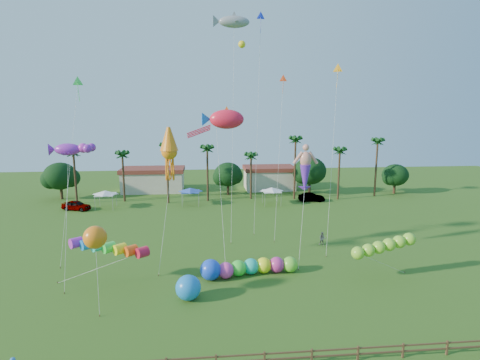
{
  "coord_description": "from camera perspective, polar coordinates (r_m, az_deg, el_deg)",
  "views": [
    {
      "loc": [
        -3.51,
        -26.67,
        15.42
      ],
      "look_at": [
        0.0,
        10.0,
        9.0
      ],
      "focal_mm": 28.0,
      "sensor_mm": 36.0,
      "label": 1
    }
  ],
  "objects": [
    {
      "name": "blue_ball",
      "position": [
        33.05,
        -7.89,
        -15.94
      ],
      "size": [
        2.15,
        2.15,
        2.15
      ],
      "primitive_type": "sphere",
      "color": "blue",
      "rests_on": "ground"
    },
    {
      "name": "buildings_row",
      "position": [
        77.83,
        -5.08,
        -0.08
      ],
      "size": [
        35.0,
        7.0,
        4.0
      ],
      "color": "beige",
      "rests_on": "ground"
    },
    {
      "name": "tree_line",
      "position": [
        71.88,
        0.25,
        0.97
      ],
      "size": [
        69.46,
        8.91,
        11.0
      ],
      "color": "#3A2819",
      "rests_on": "ground"
    },
    {
      "name": "ground",
      "position": [
        31.0,
        1.87,
        -19.94
      ],
      "size": [
        160.0,
        160.0,
        0.0
      ],
      "primitive_type": "plane",
      "color": "#285116",
      "rests_on": "ground"
    },
    {
      "name": "orange_ball_kite",
      "position": [
        31.36,
        -21.22,
        -8.15
      ],
      "size": [
        2.28,
        2.28,
        6.98
      ],
      "color": "orange",
      "rests_on": "ground"
    },
    {
      "name": "rainbow_tube",
      "position": [
        35.11,
        -17.56,
        -10.55
      ],
      "size": [
        9.74,
        4.33,
        3.92
      ],
      "color": "red",
      "rests_on": "ground"
    },
    {
      "name": "delta_kite_green",
      "position": [
        44.48,
        -23.53,
        13.12
      ],
      "size": [
        2.2,
        5.18,
        19.48
      ],
      "color": "#38F056",
      "rests_on": "ground"
    },
    {
      "name": "car_a",
      "position": [
        67.05,
        -23.68,
        -3.56
      ],
      "size": [
        5.03,
        3.21,
        1.6
      ],
      "primitive_type": "imported",
      "rotation": [
        0.0,
        0.0,
        1.26
      ],
      "color": "#4C4C54",
      "rests_on": "ground"
    },
    {
      "name": "car_b",
      "position": [
        68.77,
        10.84,
        -2.6
      ],
      "size": [
        4.77,
        2.01,
        1.53
      ],
      "primitive_type": "imported",
      "rotation": [
        0.0,
        0.0,
        1.49
      ],
      "color": "#4C4C54",
      "rests_on": "ground"
    },
    {
      "name": "delta_kite_blue",
      "position": [
        51.99,
        3.16,
        23.01
      ],
      "size": [
        1.88,
        4.03,
        28.47
      ],
      "color": "#182DDE",
      "rests_on": "ground"
    },
    {
      "name": "green_worm",
      "position": [
        37.07,
        17.51,
        -10.57
      ],
      "size": [
        8.83,
        3.49,
        3.48
      ],
      "color": "#80CC2D",
      "rests_on": "ground"
    },
    {
      "name": "delta_kite_yellow",
      "position": [
        44.56,
        14.64,
        15.59
      ],
      "size": [
        2.42,
        4.21,
        21.07
      ],
      "color": "#FAA019",
      "rests_on": "ground"
    },
    {
      "name": "shark_kite",
      "position": [
        50.4,
        -0.89,
        22.95
      ],
      "size": [
        5.37,
        7.0,
        27.74
      ],
      "color": "gray",
      "rests_on": "ground"
    },
    {
      "name": "fish_kite",
      "position": [
        39.84,
        -2.03,
        9.24
      ],
      "size": [
        5.71,
        6.78,
        16.11
      ],
      "color": "#F71B38",
      "rests_on": "ground"
    },
    {
      "name": "fence",
      "position": [
        25.66,
        3.77,
        -25.37
      ],
      "size": [
        36.12,
        0.12,
        1.0
      ],
      "color": "brown",
      "rests_on": "ground"
    },
    {
      "name": "delta_kite_red",
      "position": [
        48.62,
        6.57,
        14.52
      ],
      "size": [
        2.21,
        4.41,
        20.42
      ],
      "color": "#F4481B",
      "rests_on": "ground"
    },
    {
      "name": "squid_kite",
      "position": [
        38.5,
        -10.73,
        4.26
      ],
      "size": [
        2.34,
        4.62,
        14.36
      ],
      "color": "orange",
      "rests_on": "ground"
    },
    {
      "name": "spectator_b",
      "position": [
        46.34,
        12.44,
        -8.74
      ],
      "size": [
        0.94,
        0.83,
        1.61
      ],
      "primitive_type": "imported",
      "rotation": [
        0.0,
        0.0,
        -0.32
      ],
      "color": "#AD9390",
      "rests_on": "ground"
    },
    {
      "name": "tent_row",
      "position": [
        64.31,
        -7.58,
        -1.56
      ],
      "size": [
        31.0,
        4.0,
        0.6
      ],
      "color": "white",
      "rests_on": "ground"
    },
    {
      "name": "merman_kite",
      "position": [
        40.49,
        9.91,
        1.4
      ],
      "size": [
        2.57,
        4.6,
        11.95
      ],
      "color": "tan",
      "rests_on": "ground"
    },
    {
      "name": "lobster_kite",
      "position": [
        37.29,
        -24.75,
        4.26
      ],
      "size": [
        4.51,
        4.99,
        13.14
      ],
      "color": "purple",
      "rests_on": "ground"
    },
    {
      "name": "caterpillar_inflatable",
      "position": [
        37.26,
        0.92,
        -13.16
      ],
      "size": [
        9.8,
        3.02,
        1.99
      ],
      "rotation": [
        0.0,
        0.0,
        0.15
      ],
      "color": "#ED3EA4",
      "rests_on": "ground"
    }
  ]
}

